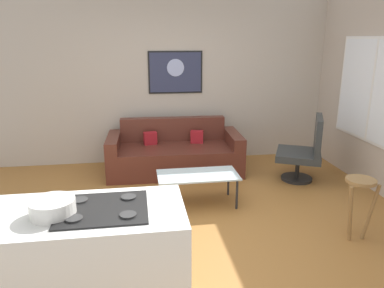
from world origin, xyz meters
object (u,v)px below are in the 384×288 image
(bar_stool, at_px, (359,194))
(wall_painting, at_px, (175,72))
(couch, at_px, (175,155))
(armchair, at_px, (305,151))
(coffee_table, at_px, (198,177))
(mixing_bowl, at_px, (53,208))

(bar_stool, xyz_separation_m, wall_painting, (-1.57, 2.88, 1.00))
(couch, bearing_deg, armchair, -20.15)
(coffee_table, distance_m, bar_stool, 1.84)
(couch, xyz_separation_m, bar_stool, (1.67, -2.29, 0.23))
(bar_stool, bearing_deg, mixing_bowl, -162.66)
(wall_painting, bearing_deg, armchair, -35.82)
(bar_stool, bearing_deg, armchair, 83.88)
(coffee_table, xyz_separation_m, wall_painting, (-0.07, 1.82, 1.13))
(couch, xyz_separation_m, armchair, (1.84, -0.68, 0.18))
(coffee_table, distance_m, wall_painting, 2.14)
(couch, relative_size, bar_stool, 3.12)
(couch, bearing_deg, coffee_table, -82.46)
(coffee_table, bearing_deg, armchair, 18.39)
(armchair, height_order, mixing_bowl, mixing_bowl)
(armchair, xyz_separation_m, mixing_bowl, (-2.97, -2.49, 0.51))
(couch, distance_m, bar_stool, 2.84)
(wall_painting, bearing_deg, bar_stool, -61.30)
(coffee_table, relative_size, wall_painting, 1.13)
(armchair, distance_m, wall_painting, 2.39)
(couch, distance_m, armchair, 1.97)
(bar_stool, distance_m, mixing_bowl, 2.97)
(bar_stool, xyz_separation_m, mixing_bowl, (-2.79, -0.87, 0.47))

